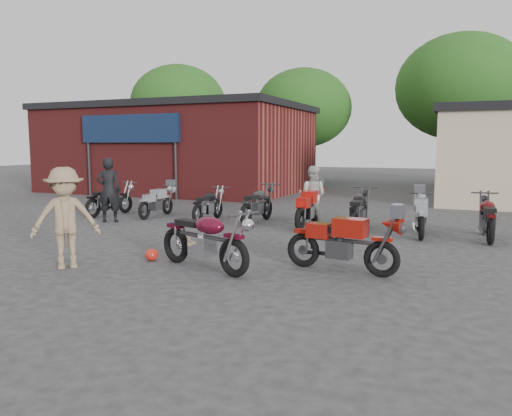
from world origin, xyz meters
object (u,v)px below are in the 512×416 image
at_px(person_dark, 109,190).
at_px(row_bike_5, 359,208).
at_px(row_bike_2, 209,203).
at_px(sportbike, 343,240).
at_px(row_bike_6, 420,213).
at_px(row_bike_7, 488,215).
at_px(vintage_motorcycle, 205,236).
at_px(row_bike_0, 110,198).
at_px(person_light, 312,195).
at_px(helmet, 152,255).
at_px(person_tan, 65,218).
at_px(row_bike_3, 257,202).
at_px(row_bike_4, 308,206).
at_px(row_bike_1, 157,200).

distance_m(person_dark, row_bike_5, 7.28).
bearing_deg(row_bike_2, sportbike, -133.19).
relative_size(sportbike, row_bike_6, 1.06).
bearing_deg(person_dark, row_bike_7, 162.36).
bearing_deg(vintage_motorcycle, sportbike, 38.76).
relative_size(vintage_motorcycle, row_bike_2, 1.18).
relative_size(vintage_motorcycle, row_bike_7, 1.07).
distance_m(vintage_motorcycle, row_bike_7, 7.20).
height_order(vintage_motorcycle, row_bike_0, vintage_motorcycle).
relative_size(person_light, row_bike_7, 0.83).
bearing_deg(row_bike_5, vintage_motorcycle, 159.43).
height_order(helmet, person_dark, person_dark).
distance_m(person_light, person_tan, 7.31).
distance_m(vintage_motorcycle, row_bike_3, 5.77).
height_order(person_dark, person_light, person_dark).
height_order(row_bike_0, row_bike_3, row_bike_3).
xyz_separation_m(sportbike, person_dark, (-7.78, 3.18, 0.37)).
relative_size(row_bike_3, row_bike_4, 1.00).
height_order(vintage_motorcycle, row_bike_7, vintage_motorcycle).
height_order(row_bike_1, row_bike_5, row_bike_5).
height_order(person_dark, row_bike_5, person_dark).
height_order(person_tan, row_bike_5, person_tan).
bearing_deg(row_bike_3, row_bike_5, -96.79).
distance_m(helmet, row_bike_6, 6.83).
height_order(vintage_motorcycle, sportbike, vintage_motorcycle).
relative_size(sportbike, person_tan, 1.09).
bearing_deg(row_bike_6, helmet, 129.79).
bearing_deg(person_light, row_bike_3, 9.07).
height_order(helmet, row_bike_3, row_bike_3).
bearing_deg(row_bike_7, row_bike_4, 85.18).
xyz_separation_m(row_bike_1, row_bike_3, (3.44, 0.11, 0.08)).
bearing_deg(row_bike_0, person_dark, -135.77).
distance_m(row_bike_3, row_bike_6, 4.62).
bearing_deg(vintage_motorcycle, person_tan, -141.25).
xyz_separation_m(row_bike_1, row_bike_5, (6.52, -0.31, 0.10)).
distance_m(person_tan, row_bike_5, 7.36).
height_order(vintage_motorcycle, helmet, vintage_motorcycle).
relative_size(person_tan, row_bike_2, 1.01).
height_order(row_bike_0, row_bike_7, row_bike_7).
height_order(row_bike_0, row_bike_2, row_bike_0).
bearing_deg(row_bike_4, row_bike_7, -92.02).
bearing_deg(sportbike, row_bike_3, 134.74).
bearing_deg(row_bike_3, row_bike_4, -95.96).
bearing_deg(row_bike_7, row_bike_0, 86.91).
bearing_deg(person_tan, row_bike_1, 65.39).
bearing_deg(row_bike_3, person_dark, 112.53).
bearing_deg(row_bike_2, row_bike_1, 84.06).
distance_m(row_bike_0, row_bike_5, 8.09).
xyz_separation_m(person_dark, row_bike_1, (0.65, 1.50, -0.44)).
bearing_deg(row_bike_1, row_bike_5, -93.53).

